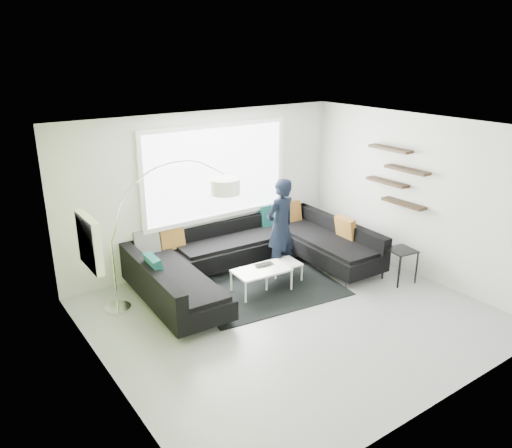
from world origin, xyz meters
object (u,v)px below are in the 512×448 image
(coffee_table, at_px, (270,276))
(side_table, at_px, (400,265))
(arc_lamp, at_px, (111,242))
(person, at_px, (280,226))
(sectional_sofa, at_px, (254,259))
(laptop, at_px, (265,266))

(coffee_table, relative_size, side_table, 2.01)
(coffee_table, height_order, side_table, side_table)
(arc_lamp, bearing_deg, person, 6.57)
(sectional_sofa, height_order, arc_lamp, arc_lamp)
(arc_lamp, xyz_separation_m, side_table, (4.34, -1.84, -0.83))
(coffee_table, distance_m, side_table, 2.24)
(side_table, bearing_deg, laptop, 150.82)
(sectional_sofa, distance_m, arc_lamp, 2.49)
(coffee_table, bearing_deg, laptop, 179.03)
(coffee_table, xyz_separation_m, arc_lamp, (-2.40, 0.71, 0.93))
(coffee_table, relative_size, person, 0.69)
(sectional_sofa, xyz_separation_m, arc_lamp, (-2.35, 0.32, 0.74))
(side_table, bearing_deg, coffee_table, 149.84)
(arc_lamp, distance_m, person, 2.94)
(person, distance_m, laptop, 0.84)
(sectional_sofa, relative_size, side_table, 7.00)
(arc_lamp, bearing_deg, sectional_sofa, 5.17)
(person, relative_size, laptop, 5.00)
(coffee_table, distance_m, laptop, 0.23)
(sectional_sofa, xyz_separation_m, side_table, (1.99, -1.51, -0.09))
(laptop, bearing_deg, sectional_sofa, 87.88)
(person, bearing_deg, coffee_table, 28.47)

